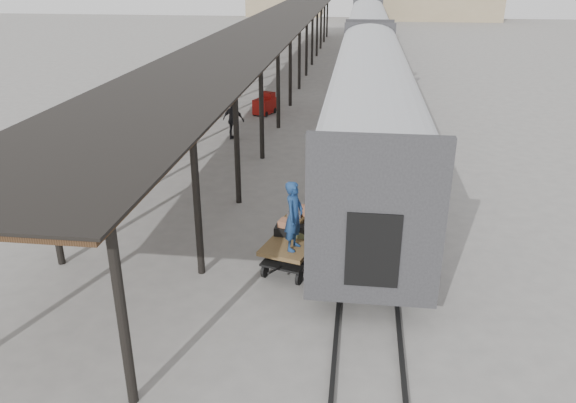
# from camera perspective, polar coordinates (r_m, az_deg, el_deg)

# --- Properties ---
(ground) EXTENTS (160.00, 160.00, 0.00)m
(ground) POSITION_cam_1_polar(r_m,az_deg,el_deg) (17.26, -2.66, -4.18)
(ground) COLOR slate
(ground) RESTS_ON ground
(train) EXTENTS (3.45, 76.01, 4.01)m
(train) POSITION_cam_1_polar(r_m,az_deg,el_deg) (49.19, 8.09, 16.73)
(train) COLOR silver
(train) RESTS_ON ground
(canopy) EXTENTS (4.90, 64.30, 4.15)m
(canopy) POSITION_cam_1_polar(r_m,az_deg,el_deg) (39.78, -1.73, 17.40)
(canopy) COLOR #422B19
(canopy) RESTS_ON ground
(rails) EXTENTS (1.54, 150.00, 0.12)m
(rails) POSITION_cam_1_polar(r_m,az_deg,el_deg) (49.74, 7.92, 13.74)
(rails) COLOR black
(rails) RESTS_ON ground
(baggage_cart) EXTENTS (1.86, 2.65, 0.86)m
(baggage_cart) POSITION_cam_1_polar(r_m,az_deg,el_deg) (15.73, 0.75, -4.36)
(baggage_cart) COLOR brown
(baggage_cart) RESTS_ON ground
(suitcase_stack) EXTENTS (1.43, 1.18, 0.56)m
(suitcase_stack) POSITION_cam_1_polar(r_m,az_deg,el_deg) (15.88, 0.98, -2.43)
(suitcase_stack) COLOR #3B3B3D
(suitcase_stack) RESTS_ON baggage_cart
(luggage_tug) EXTENTS (1.22, 1.55, 1.19)m
(luggage_tug) POSITION_cam_1_polar(r_m,az_deg,el_deg) (32.16, -2.38, 9.80)
(luggage_tug) COLOR maroon
(luggage_tug) RESTS_ON ground
(porter) EXTENTS (0.62, 0.79, 1.91)m
(porter) POSITION_cam_1_polar(r_m,az_deg,el_deg) (14.64, 0.60, -1.48)
(porter) COLOR navy
(porter) RESTS_ON baggage_cart
(pedestrian) EXTENTS (1.20, 0.75, 1.91)m
(pedestrian) POSITION_cam_1_polar(r_m,az_deg,el_deg) (27.38, -5.55, 8.24)
(pedestrian) COLOR black
(pedestrian) RESTS_ON ground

